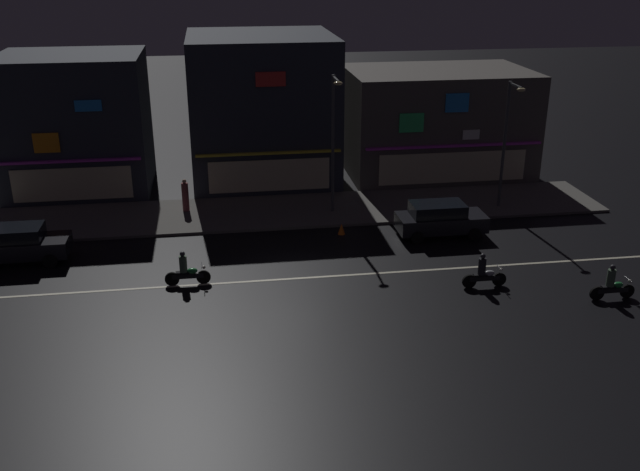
% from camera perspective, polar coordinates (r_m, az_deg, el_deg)
% --- Properties ---
extents(ground_plane, '(140.00, 140.00, 0.00)m').
position_cam_1_polar(ground_plane, '(30.68, -2.26, -3.47)').
color(ground_plane, black).
extents(lane_divider_stripe, '(33.70, 0.16, 0.01)m').
position_cam_1_polar(lane_divider_stripe, '(30.68, -2.26, -3.46)').
color(lane_divider_stripe, beige).
rests_on(lane_divider_stripe, ground).
extents(sidewalk_far, '(35.48, 5.15, 0.14)m').
position_cam_1_polar(sidewalk_far, '(38.28, -3.66, 1.90)').
color(sidewalk_far, '#5B5954').
rests_on(sidewalk_far, ground).
extents(storefront_left_block, '(8.46, 8.88, 8.50)m').
position_cam_1_polar(storefront_left_block, '(43.81, -4.62, 10.13)').
color(storefront_left_block, '#2D333D').
rests_on(storefront_left_block, ground).
extents(storefront_center_block, '(10.93, 7.37, 6.33)m').
position_cam_1_polar(storefront_center_block, '(45.29, 9.21, 8.90)').
color(storefront_center_block, '#56514C').
rests_on(storefront_center_block, ground).
extents(storefront_right_block, '(7.85, 6.89, 7.72)m').
position_cam_1_polar(storefront_right_block, '(43.51, -18.77, 8.43)').
color(storefront_right_block, '#2D333D').
rests_on(storefront_right_block, ground).
extents(streetlamp_west, '(0.44, 1.64, 7.16)m').
position_cam_1_polar(streetlamp_west, '(36.69, 1.09, 8.06)').
color(streetlamp_west, '#47494C').
rests_on(streetlamp_west, sidewalk_far).
extents(streetlamp_mid, '(0.44, 1.64, 6.70)m').
position_cam_1_polar(streetlamp_mid, '(38.80, 14.63, 7.76)').
color(streetlamp_mid, '#47494C').
rests_on(streetlamp_mid, sidewalk_far).
extents(pedestrian_on_sidewalk, '(0.36, 0.36, 1.74)m').
position_cam_1_polar(pedestrian_on_sidewalk, '(38.56, -10.65, 3.09)').
color(pedestrian_on_sidewalk, brown).
rests_on(pedestrian_on_sidewalk, sidewalk_far).
extents(parked_car_near_kerb, '(4.30, 1.98, 1.67)m').
position_cam_1_polar(parked_car_near_kerb, '(34.72, -22.89, -0.60)').
color(parked_car_near_kerb, black).
rests_on(parked_car_near_kerb, ground).
extents(parked_car_trailing, '(4.30, 1.98, 1.67)m').
position_cam_1_polar(parked_car_trailing, '(35.41, 9.52, 1.32)').
color(parked_car_trailing, black).
rests_on(parked_car_trailing, ground).
extents(motorcycle_lead, '(1.90, 0.60, 1.52)m').
position_cam_1_polar(motorcycle_lead, '(30.40, -10.59, -2.78)').
color(motorcycle_lead, black).
rests_on(motorcycle_lead, ground).
extents(motorcycle_following, '(1.90, 0.60, 1.52)m').
position_cam_1_polar(motorcycle_following, '(30.96, 22.19, -3.65)').
color(motorcycle_following, black).
rests_on(motorcycle_following, ground).
extents(motorcycle_opposite_lane, '(1.90, 0.60, 1.52)m').
position_cam_1_polar(motorcycle_opposite_lane, '(30.44, 12.88, -2.93)').
color(motorcycle_opposite_lane, black).
rests_on(motorcycle_opposite_lane, ground).
extents(traffic_cone, '(0.36, 0.36, 0.55)m').
position_cam_1_polar(traffic_cone, '(35.32, 1.72, 0.54)').
color(traffic_cone, orange).
rests_on(traffic_cone, ground).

